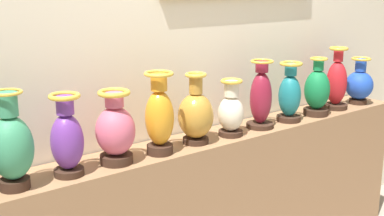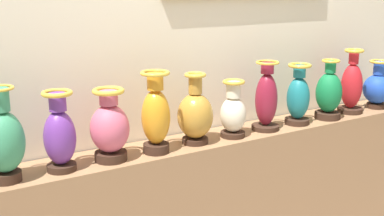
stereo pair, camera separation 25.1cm
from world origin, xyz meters
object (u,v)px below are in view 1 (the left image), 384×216
(vase_jade, at_px, (12,147))
(vase_teal, at_px, (290,95))
(vase_amber, at_px, (159,116))
(vase_sapphire, at_px, (359,84))
(vase_rose, at_px, (115,130))
(vase_crimson, at_px, (337,83))
(vase_violet, at_px, (67,139))
(vase_ivory, at_px, (231,111))
(vase_ochre, at_px, (195,115))
(vase_emerald, at_px, (317,91))
(vase_burgundy, at_px, (261,98))

(vase_jade, distance_m, vase_teal, 1.59)
(vase_amber, height_order, vase_sapphire, vase_amber)
(vase_rose, height_order, vase_crimson, vase_crimson)
(vase_jade, height_order, vase_amber, vase_jade)
(vase_rose, relative_size, vase_amber, 0.85)
(vase_violet, bearing_deg, vase_amber, -1.25)
(vase_teal, distance_m, vase_crimson, 0.46)
(vase_ivory, bearing_deg, vase_crimson, 1.11)
(vase_amber, bearing_deg, vase_teal, 0.66)
(vase_violet, xyz_separation_m, vase_sapphire, (2.05, 0.00, -0.03))
(vase_teal, bearing_deg, vase_amber, -179.34)
(vase_violet, bearing_deg, vase_rose, 1.24)
(vase_ivory, relative_size, vase_crimson, 0.77)
(vase_amber, distance_m, vase_ochre, 0.23)
(vase_violet, height_order, vase_sapphire, vase_violet)
(vase_jade, relative_size, vase_emerald, 1.12)
(vase_violet, relative_size, vase_burgundy, 0.93)
(vase_violet, relative_size, vase_crimson, 0.89)
(vase_crimson, distance_m, vase_sapphire, 0.23)
(vase_ivory, bearing_deg, vase_rose, 179.45)
(vase_jade, distance_m, vase_rose, 0.46)
(vase_rose, bearing_deg, vase_burgundy, 0.19)
(vase_jade, bearing_deg, vase_burgundy, 0.40)
(vase_crimson, bearing_deg, vase_violet, -179.49)
(vase_rose, xyz_separation_m, vase_emerald, (1.37, -0.02, -0.00))
(vase_violet, xyz_separation_m, vase_ochre, (0.68, 0.01, -0.01))
(vase_burgundy, bearing_deg, vase_rose, -179.81)
(vase_crimson, bearing_deg, vase_burgundy, -179.32)
(vase_jade, bearing_deg, vase_ivory, -0.00)
(vase_rose, bearing_deg, vase_sapphire, -0.03)
(vase_sapphire, bearing_deg, vase_rose, 179.97)
(vase_emerald, distance_m, vase_sapphire, 0.45)
(vase_jade, height_order, vase_rose, vase_jade)
(vase_teal, bearing_deg, vase_violet, -179.97)
(vase_jade, relative_size, vase_rose, 1.18)
(vase_ochre, relative_size, vase_sapphire, 1.16)
(vase_ivory, bearing_deg, vase_amber, -178.95)
(vase_emerald, bearing_deg, vase_crimson, 6.72)
(vase_violet, relative_size, vase_ivory, 1.16)
(vase_rose, xyz_separation_m, vase_teal, (1.13, -0.00, 0.00))
(vase_teal, height_order, vase_emerald, vase_emerald)
(vase_rose, distance_m, vase_emerald, 1.37)
(vase_ochre, xyz_separation_m, vase_emerald, (0.91, -0.02, 0.00))
(vase_ivory, bearing_deg, vase_ochre, 176.46)
(vase_burgundy, bearing_deg, vase_violet, -179.60)
(vase_rose, height_order, vase_sapphire, vase_rose)
(vase_amber, bearing_deg, vase_ivory, 1.05)
(vase_amber, bearing_deg, vase_emerald, -0.02)
(vase_jade, height_order, vase_teal, vase_jade)
(vase_amber, xyz_separation_m, vase_ochre, (0.23, 0.02, -0.03))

